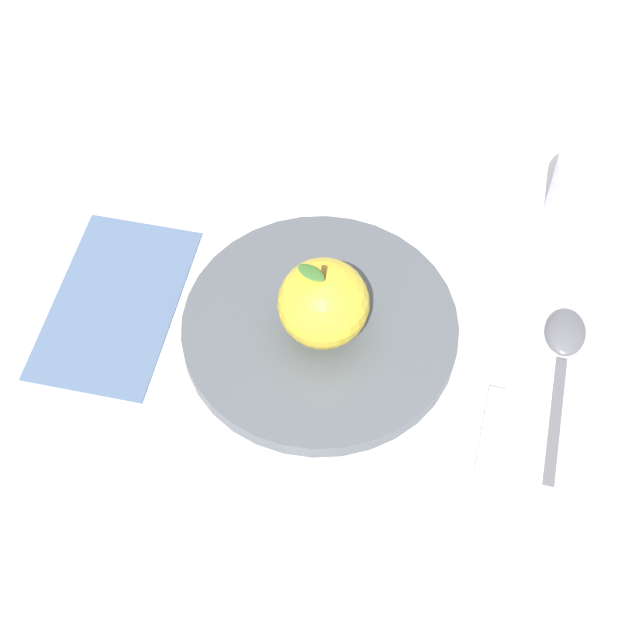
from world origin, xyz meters
The scene contains 7 objects.
ground_plane centered at (0.00, 0.00, 0.00)m, with size 2.40×2.40×0.00m, color silver.
dinner_plate centered at (0.01, -0.01, 0.01)m, with size 0.23×0.23×0.02m.
apple centered at (0.01, 0.00, 0.05)m, with size 0.07×0.07×0.09m.
cup centered at (-0.26, -0.05, 0.04)m, with size 0.07×0.07×0.07m.
knife centered at (-0.11, 0.09, 0.00)m, with size 0.14×0.20×0.01m.
spoon centered at (-0.17, 0.08, 0.01)m, with size 0.11×0.15×0.01m.
linen_napkin centered at (0.17, -0.09, 0.00)m, with size 0.11×0.18×0.00m, color slate.
Camera 1 is at (0.16, 0.41, 0.68)m, focal length 54.13 mm.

